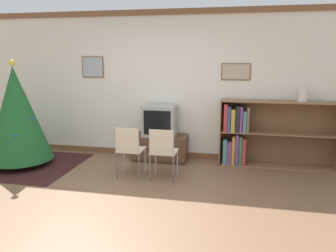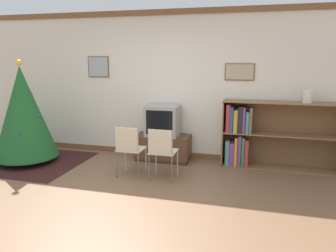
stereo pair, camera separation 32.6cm
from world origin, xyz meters
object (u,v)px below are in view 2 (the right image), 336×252
object	(u,v)px
folding_chair_right	(162,150)
bookshelf	(260,135)
folding_chair_left	(129,148)
vase	(308,96)
television	(163,120)
tv_console	(163,147)
christmas_tree	(23,112)

from	to	relation	value
folding_chair_right	bookshelf	bearing A→B (deg)	35.75
folding_chair_left	vase	size ratio (longest dim) A/B	3.82
folding_chair_left	television	bearing A→B (deg)	74.56
tv_console	folding_chair_right	distance (m)	1.04
tv_console	television	world-z (taller)	television
tv_console	folding_chair_left	distance (m)	1.04
bookshelf	vase	bearing A→B (deg)	0.02
folding_chair_left	bookshelf	world-z (taller)	bookshelf
christmas_tree	tv_console	distance (m)	2.56
christmas_tree	folding_chair_left	bearing A→B (deg)	-5.82
bookshelf	vase	distance (m)	0.97
television	christmas_tree	bearing A→B (deg)	-162.07
tv_console	television	distance (m)	0.51
television	folding_chair_right	world-z (taller)	television
vase	folding_chair_left	bearing A→B (deg)	-158.73
folding_chair_left	bookshelf	distance (m)	2.24
folding_chair_right	tv_console	bearing A→B (deg)	105.40
christmas_tree	television	distance (m)	2.47
television	bookshelf	bearing A→B (deg)	2.40
folding_chair_left	vase	distance (m)	2.98
television	folding_chair_left	size ratio (longest dim) A/B	0.71
folding_chair_left	bookshelf	xyz separation A→B (m)	(1.98, 1.04, 0.10)
christmas_tree	bookshelf	distance (m)	4.16
television	folding_chair_left	bearing A→B (deg)	-105.44
christmas_tree	vase	size ratio (longest dim) A/B	8.46
television	vase	world-z (taller)	vase
television	folding_chair_right	distance (m)	1.04
vase	tv_console	bearing A→B (deg)	-178.35
television	bookshelf	size ratio (longest dim) A/B	0.30
vase	television	bearing A→B (deg)	-178.29
christmas_tree	tv_console	bearing A→B (deg)	17.98
christmas_tree	television	world-z (taller)	christmas_tree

